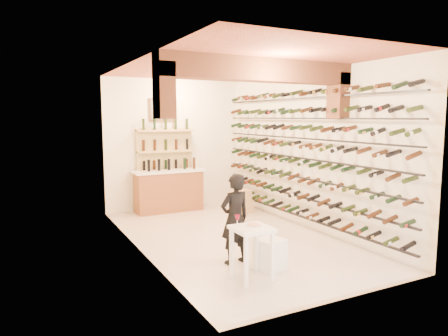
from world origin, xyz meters
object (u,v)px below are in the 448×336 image
at_px(back_counter, 169,189).
at_px(white_stool, 270,254).
at_px(wine_rack, 298,153).
at_px(crate_lower, 241,207).
at_px(tasting_table, 252,236).
at_px(person, 235,219).
at_px(chrome_barstool, 235,219).

distance_m(back_counter, white_stool, 4.37).
distance_m(wine_rack, back_counter, 3.38).
bearing_deg(back_counter, crate_lower, -35.37).
relative_size(tasting_table, crate_lower, 1.75).
xyz_separation_m(wine_rack, tasting_table, (-2.22, -1.90, -0.93)).
bearing_deg(back_counter, person, -94.39).
distance_m(wine_rack, white_stool, 2.80).
distance_m(chrome_barstool, crate_lower, 2.13).
bearing_deg(crate_lower, person, -121.19).
height_order(person, chrome_barstool, person).
xyz_separation_m(wine_rack, back_counter, (-1.83, 2.65, -1.02)).
bearing_deg(white_stool, tasting_table, -157.37).
bearing_deg(chrome_barstool, person, -118.62).
bearing_deg(tasting_table, back_counter, 85.49).
bearing_deg(tasting_table, wine_rack, 40.89).
bearing_deg(person, wine_rack, -157.35).
relative_size(tasting_table, chrome_barstool, 1.32).
relative_size(back_counter, person, 1.20).
bearing_deg(person, white_stool, 118.16).
xyz_separation_m(tasting_table, white_stool, (0.44, 0.18, -0.38)).
bearing_deg(chrome_barstool, crate_lower, 57.32).
distance_m(back_counter, chrome_barstool, 2.82).
relative_size(white_stool, crate_lower, 0.90).
bearing_deg(person, crate_lower, -128.69).
height_order(chrome_barstool, crate_lower, chrome_barstool).
distance_m(white_stool, chrome_barstool, 1.59).
bearing_deg(white_stool, crate_lower, 67.39).
relative_size(wine_rack, back_counter, 3.35).
relative_size(tasting_table, white_stool, 1.95).
height_order(back_counter, white_stool, back_counter).
xyz_separation_m(wine_rack, crate_lower, (-0.39, 1.63, -1.39)).
relative_size(person, crate_lower, 2.73).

